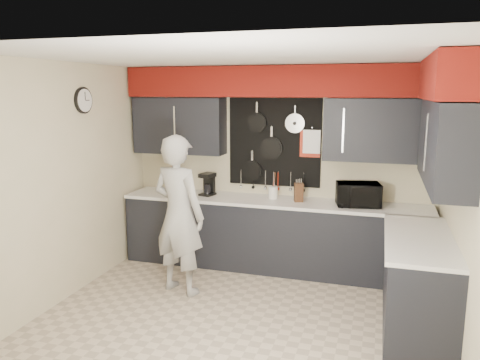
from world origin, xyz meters
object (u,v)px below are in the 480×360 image
(knife_block, at_px, (299,192))
(utensil_crock, at_px, (273,192))
(coffee_maker, at_px, (208,184))
(person, at_px, (179,215))
(microwave, at_px, (358,195))

(knife_block, height_order, utensil_crock, knife_block)
(knife_block, bearing_deg, coffee_maker, 160.18)
(utensil_crock, xyz_separation_m, person, (-0.84, -1.08, -0.09))
(utensil_crock, bearing_deg, coffee_maker, -177.11)
(microwave, height_order, person, person)
(microwave, xyz_separation_m, person, (-1.91, -0.99, -0.15))
(microwave, relative_size, utensil_crock, 3.22)
(knife_block, xyz_separation_m, coffee_maker, (-1.22, 0.03, 0.04))
(person, bearing_deg, knife_block, -123.94)
(knife_block, relative_size, person, 0.13)
(knife_block, height_order, coffee_maker, coffee_maker)
(person, bearing_deg, utensil_crock, -112.16)
(knife_block, relative_size, coffee_maker, 0.79)
(utensil_crock, xyz_separation_m, coffee_maker, (-0.88, -0.04, 0.07))
(knife_block, distance_m, person, 1.56)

